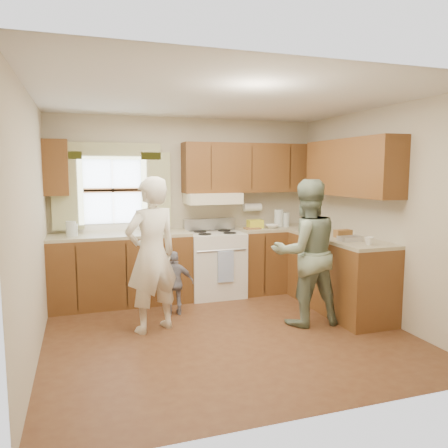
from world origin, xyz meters
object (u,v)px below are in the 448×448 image
object	(u,v)px
stove	(215,263)
child	(175,283)
woman_left	(152,255)
woman_right	(306,253)

from	to	relation	value
stove	child	distance (m)	0.97
woman_left	child	xyz separation A→B (m)	(0.34, 0.45, -0.46)
child	woman_right	bearing A→B (deg)	158.58
stove	child	bearing A→B (deg)	-137.35
woman_right	child	xyz separation A→B (m)	(-1.37, 0.77, -0.44)
stove	woman_left	xyz separation A→B (m)	(-1.05, -1.10, 0.39)
woman_right	child	size ratio (longest dim) A/B	2.11
child	woman_left	bearing A→B (deg)	60.55
stove	child	xyz separation A→B (m)	(-0.71, -0.65, -0.07)
woman_right	child	bearing A→B (deg)	-26.50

